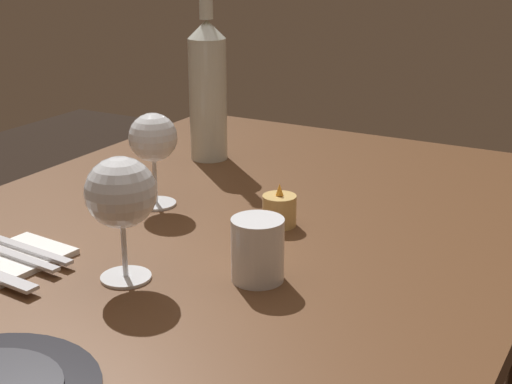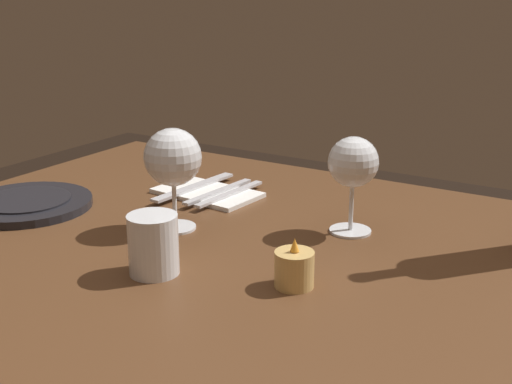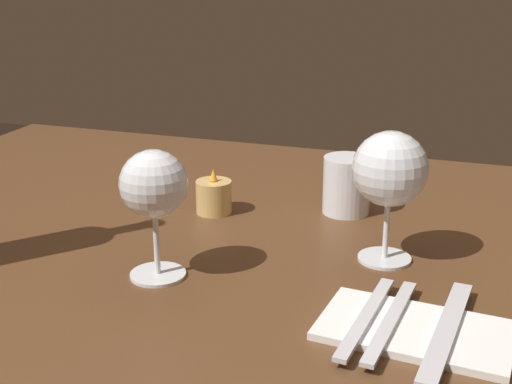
{
  "view_description": "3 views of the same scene",
  "coord_description": "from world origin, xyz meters",
  "px_view_note": "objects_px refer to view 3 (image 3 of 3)",
  "views": [
    {
      "loc": [
        0.88,
        0.55,
        1.16
      ],
      "look_at": [
        -0.04,
        0.04,
        0.8
      ],
      "focal_mm": 52.69,
      "sensor_mm": 36.0,
      "label": 1
    },
    {
      "loc": [
        -0.44,
        0.77,
        1.12
      ],
      "look_at": [
        -0.01,
        0.06,
        0.86
      ],
      "focal_mm": 47.17,
      "sensor_mm": 36.0,
      "label": 2
    },
    {
      "loc": [
        0.3,
        -0.84,
        1.11
      ],
      "look_at": [
        0.03,
        -0.04,
        0.82
      ],
      "focal_mm": 50.21,
      "sensor_mm": 36.0,
      "label": 3
    }
  ],
  "objects_px": {
    "votive_candle": "(214,198)",
    "folded_napkin": "(415,330)",
    "fork_outer": "(366,317)",
    "table_knife": "(447,330)",
    "wine_glass_right": "(154,187)",
    "fork_inner": "(391,321)",
    "wine_glass_left": "(390,171)",
    "water_tumbler": "(346,188)"
  },
  "relations": [
    {
      "from": "votive_candle",
      "to": "folded_napkin",
      "type": "relative_size",
      "value": 0.34
    },
    {
      "from": "fork_outer",
      "to": "table_knife",
      "type": "bearing_deg",
      "value": 0.0
    },
    {
      "from": "wine_glass_right",
      "to": "fork_inner",
      "type": "xyz_separation_m",
      "value": [
        0.28,
        -0.04,
        -0.1
      ]
    },
    {
      "from": "folded_napkin",
      "to": "table_knife",
      "type": "bearing_deg",
      "value": -0.0
    },
    {
      "from": "wine_glass_right",
      "to": "fork_inner",
      "type": "height_order",
      "value": "wine_glass_right"
    },
    {
      "from": "wine_glass_left",
      "to": "fork_outer",
      "type": "distance_m",
      "value": 0.2
    },
    {
      "from": "votive_candle",
      "to": "table_knife",
      "type": "xyz_separation_m",
      "value": [
        0.35,
        -0.26,
        -0.01
      ]
    },
    {
      "from": "folded_napkin",
      "to": "fork_inner",
      "type": "xyz_separation_m",
      "value": [
        -0.02,
        -0.0,
        0.01
      ]
    },
    {
      "from": "folded_napkin",
      "to": "fork_inner",
      "type": "relative_size",
      "value": 1.1
    },
    {
      "from": "fork_outer",
      "to": "votive_candle",
      "type": "bearing_deg",
      "value": 136.42
    },
    {
      "from": "votive_candle",
      "to": "table_knife",
      "type": "height_order",
      "value": "votive_candle"
    },
    {
      "from": "votive_candle",
      "to": "fork_outer",
      "type": "height_order",
      "value": "votive_candle"
    },
    {
      "from": "wine_glass_left",
      "to": "table_knife",
      "type": "distance_m",
      "value": 0.22
    },
    {
      "from": "water_tumbler",
      "to": "folded_napkin",
      "type": "relative_size",
      "value": 0.42
    },
    {
      "from": "wine_glass_right",
      "to": "votive_candle",
      "type": "xyz_separation_m",
      "value": [
        -0.02,
        0.22,
        -0.09
      ]
    },
    {
      "from": "water_tumbler",
      "to": "fork_outer",
      "type": "bearing_deg",
      "value": -74.47
    },
    {
      "from": "folded_napkin",
      "to": "fork_outer",
      "type": "distance_m",
      "value": 0.05
    },
    {
      "from": "wine_glass_left",
      "to": "water_tumbler",
      "type": "bearing_deg",
      "value": 118.33
    },
    {
      "from": "wine_glass_right",
      "to": "folded_napkin",
      "type": "bearing_deg",
      "value": -7.13
    },
    {
      "from": "table_knife",
      "to": "water_tumbler",
      "type": "bearing_deg",
      "value": 117.85
    },
    {
      "from": "fork_inner",
      "to": "fork_outer",
      "type": "xyz_separation_m",
      "value": [
        -0.02,
        0.0,
        0.0
      ]
    },
    {
      "from": "water_tumbler",
      "to": "fork_outer",
      "type": "xyz_separation_m",
      "value": [
        0.09,
        -0.32,
        -0.03
      ]
    },
    {
      "from": "water_tumbler",
      "to": "table_knife",
      "type": "xyz_separation_m",
      "value": [
        0.17,
        -0.32,
        -0.03
      ]
    },
    {
      "from": "fork_inner",
      "to": "fork_outer",
      "type": "height_order",
      "value": "same"
    },
    {
      "from": "votive_candle",
      "to": "fork_outer",
      "type": "xyz_separation_m",
      "value": [
        0.27,
        -0.26,
        -0.01
      ]
    },
    {
      "from": "wine_glass_left",
      "to": "wine_glass_right",
      "type": "distance_m",
      "value": 0.28
    },
    {
      "from": "wine_glass_right",
      "to": "fork_inner",
      "type": "relative_size",
      "value": 0.85
    },
    {
      "from": "votive_candle",
      "to": "wine_glass_right",
      "type": "bearing_deg",
      "value": -85.58
    },
    {
      "from": "fork_inner",
      "to": "table_knife",
      "type": "height_order",
      "value": "same"
    },
    {
      "from": "wine_glass_left",
      "to": "folded_napkin",
      "type": "bearing_deg",
      "value": -71.12
    },
    {
      "from": "votive_candle",
      "to": "folded_napkin",
      "type": "bearing_deg",
      "value": -38.76
    },
    {
      "from": "water_tumbler",
      "to": "votive_candle",
      "type": "bearing_deg",
      "value": -161.03
    },
    {
      "from": "fork_inner",
      "to": "wine_glass_right",
      "type": "bearing_deg",
      "value": 172.23
    },
    {
      "from": "wine_glass_right",
      "to": "water_tumbler",
      "type": "distance_m",
      "value": 0.33
    },
    {
      "from": "wine_glass_left",
      "to": "fork_inner",
      "type": "xyz_separation_m",
      "value": [
        0.03,
        -0.17,
        -0.1
      ]
    },
    {
      "from": "water_tumbler",
      "to": "table_knife",
      "type": "height_order",
      "value": "water_tumbler"
    },
    {
      "from": "folded_napkin",
      "to": "table_knife",
      "type": "xyz_separation_m",
      "value": [
        0.03,
        -0.0,
        0.01
      ]
    },
    {
      "from": "wine_glass_right",
      "to": "votive_candle",
      "type": "distance_m",
      "value": 0.24
    },
    {
      "from": "water_tumbler",
      "to": "fork_outer",
      "type": "height_order",
      "value": "water_tumbler"
    },
    {
      "from": "wine_glass_right",
      "to": "fork_outer",
      "type": "height_order",
      "value": "wine_glass_right"
    },
    {
      "from": "fork_outer",
      "to": "table_knife",
      "type": "relative_size",
      "value": 0.86
    },
    {
      "from": "wine_glass_right",
      "to": "table_knife",
      "type": "distance_m",
      "value": 0.35
    }
  ]
}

